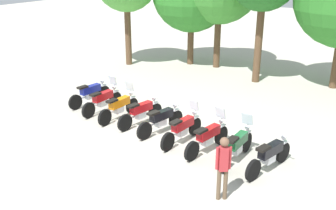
{
  "coord_description": "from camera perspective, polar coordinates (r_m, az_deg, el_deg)",
  "views": [
    {
      "loc": [
        6.76,
        -10.54,
        5.83
      ],
      "look_at": [
        0.0,
        0.5,
        0.9
      ],
      "focal_mm": 41.2,
      "sensor_mm": 36.0,
      "label": 1
    }
  ],
  "objects": [
    {
      "name": "ground_plane",
      "position": [
        13.82,
        -1.09,
        -4.12
      ],
      "size": [
        80.0,
        80.0,
        0.0
      ],
      "primitive_type": "plane",
      "color": "#BCB7A8"
    },
    {
      "name": "motorcycle_0",
      "position": [
        16.64,
        -11.43,
        1.74
      ],
      "size": [
        0.67,
        2.18,
        0.99
      ],
      "rotation": [
        0.0,
        0.0,
        1.44
      ],
      "color": "black",
      "rests_on": "ground_plane"
    },
    {
      "name": "motorcycle_1",
      "position": [
        15.71,
        -9.6,
        0.78
      ],
      "size": [
        0.62,
        2.19,
        1.37
      ],
      "rotation": [
        0.0,
        0.0,
        1.51
      ],
      "color": "black",
      "rests_on": "ground_plane"
    },
    {
      "name": "motorcycle_2",
      "position": [
        14.92,
        -7.2,
        -0.19
      ],
      "size": [
        0.62,
        2.19,
        1.37
      ],
      "rotation": [
        0.0,
        0.0,
        1.5
      ],
      "color": "black",
      "rests_on": "ground_plane"
    },
    {
      "name": "motorcycle_3",
      "position": [
        14.33,
        -4.02,
        -1.04
      ],
      "size": [
        0.74,
        2.17,
        0.99
      ],
      "rotation": [
        0.0,
        0.0,
        1.38
      ],
      "color": "black",
      "rests_on": "ground_plane"
    },
    {
      "name": "motorcycle_4",
      "position": [
        13.63,
        -1.02,
        -2.17
      ],
      "size": [
        0.78,
        2.15,
        0.99
      ],
      "rotation": [
        0.0,
        0.0,
        1.34
      ],
      "color": "black",
      "rests_on": "ground_plane"
    },
    {
      "name": "motorcycle_5",
      "position": [
        12.94,
        2.18,
        -3.42
      ],
      "size": [
        0.65,
        2.19,
        1.37
      ],
      "rotation": [
        0.0,
        0.0,
        1.45
      ],
      "color": "black",
      "rests_on": "ground_plane"
    },
    {
      "name": "motorcycle_6",
      "position": [
        12.38,
        5.95,
        -4.7
      ],
      "size": [
        0.73,
        2.17,
        1.37
      ],
      "rotation": [
        0.0,
        0.0,
        1.38
      ],
      "color": "black",
      "rests_on": "ground_plane"
    },
    {
      "name": "motorcycle_7",
      "position": [
        11.98,
        10.23,
        -5.86
      ],
      "size": [
        0.62,
        2.19,
        1.37
      ],
      "rotation": [
        0.0,
        0.0,
        1.53
      ],
      "color": "black",
      "rests_on": "ground_plane"
    },
    {
      "name": "motorcycle_8",
      "position": [
        11.63,
        14.81,
        -7.17
      ],
      "size": [
        0.82,
        2.14,
        0.99
      ],
      "rotation": [
        0.0,
        0.0,
        1.31
      ],
      "color": "black",
      "rests_on": "ground_plane"
    },
    {
      "name": "person_0",
      "position": [
        9.83,
        8.17,
        -8.57
      ],
      "size": [
        0.37,
        0.32,
        1.76
      ],
      "rotation": [
        0.0,
        0.0,
        2.2
      ],
      "color": "brown",
      "rests_on": "ground_plane"
    }
  ]
}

